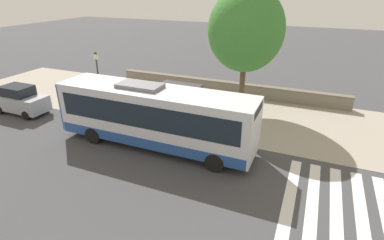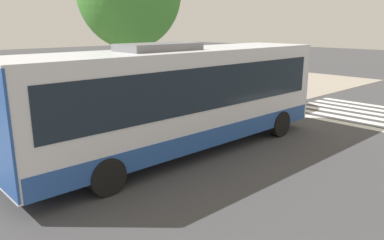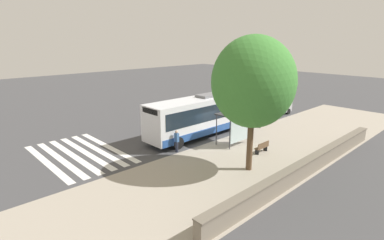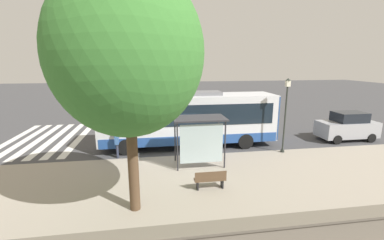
{
  "view_description": "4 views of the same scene",
  "coord_description": "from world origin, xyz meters",
  "px_view_note": "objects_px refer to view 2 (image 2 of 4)",
  "views": [
    {
      "loc": [
        15.36,
        7.07,
        8.63
      ],
      "look_at": [
        0.65,
        0.81,
        1.43
      ],
      "focal_mm": 28.0,
      "sensor_mm": 36.0,
      "label": 1
    },
    {
      "loc": [
        11.0,
        -8.96,
        4.21
      ],
      "look_at": [
        1.24,
        0.18,
        0.81
      ],
      "focal_mm": 35.0,
      "sensor_mm": 36.0,
      "label": 2
    },
    {
      "loc": [
        -16.33,
        17.63,
        8.4
      ],
      "look_at": [
        0.01,
        2.19,
        2.35
      ],
      "focal_mm": 28.0,
      "sensor_mm": 36.0,
      "label": 3
    },
    {
      "loc": [
        -14.66,
        1.4,
        5.57
      ],
      "look_at": [
        1.35,
        -1.08,
        1.9
      ],
      "focal_mm": 24.0,
      "sensor_mm": 36.0,
      "label": 4
    }
  ],
  "objects_px": {
    "bus_shelter": "(119,78)",
    "bench": "(89,109)",
    "bus": "(180,97)",
    "pedestrian": "(232,98)"
  },
  "relations": [
    {
      "from": "bus_shelter",
      "to": "pedestrian",
      "type": "bearing_deg",
      "value": 67.22
    },
    {
      "from": "bus_shelter",
      "to": "bench",
      "type": "distance_m",
      "value": 3.22
    },
    {
      "from": "bus",
      "to": "bus_shelter",
      "type": "xyz_separation_m",
      "value": [
        -3.55,
        -0.07,
        0.3
      ]
    },
    {
      "from": "pedestrian",
      "to": "bench",
      "type": "height_order",
      "value": "pedestrian"
    },
    {
      "from": "bus",
      "to": "bench",
      "type": "xyz_separation_m",
      "value": [
        -6.27,
        -0.05,
        -1.43
      ]
    },
    {
      "from": "bus_shelter",
      "to": "bench",
      "type": "bearing_deg",
      "value": 179.55
    },
    {
      "from": "pedestrian",
      "to": "bench",
      "type": "xyz_separation_m",
      "value": [
        -4.65,
        -4.58,
        -0.56
      ]
    },
    {
      "from": "pedestrian",
      "to": "bench",
      "type": "distance_m",
      "value": 6.55
    },
    {
      "from": "bench",
      "to": "bus_shelter",
      "type": "bearing_deg",
      "value": -0.45
    },
    {
      "from": "bus",
      "to": "bus_shelter",
      "type": "relative_size",
      "value": 4.1
    }
  ]
}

